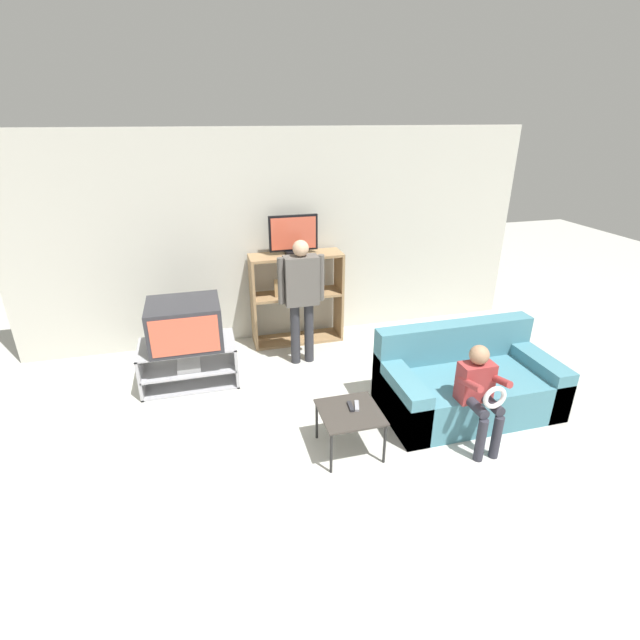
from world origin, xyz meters
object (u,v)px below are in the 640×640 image
(tv_stand, at_px, (189,364))
(person_standing_adult, at_px, (301,292))
(television_main, at_px, (185,324))
(snack_table, at_px, (350,415))
(television_flat, at_px, (293,236))
(remote_control_black, at_px, (351,406))
(person_seated_child, at_px, (480,390))
(couch, at_px, (466,383))
(remote_control_white, at_px, (357,406))
(media_shelf, at_px, (297,298))

(tv_stand, distance_m, person_standing_adult, 1.47)
(tv_stand, bearing_deg, television_main, -14.48)
(snack_table, bearing_deg, television_flat, 89.61)
(television_main, distance_m, remote_control_black, 2.02)
(television_main, bearing_deg, tv_stand, 165.52)
(tv_stand, relative_size, person_seated_child, 1.08)
(tv_stand, relative_size, snack_table, 1.98)
(couch, bearing_deg, tv_stand, 155.59)
(person_standing_adult, xyz_separation_m, person_seated_child, (1.14, -1.87, -0.33))
(remote_control_black, relative_size, person_standing_adult, 0.10)
(person_standing_adult, bearing_deg, tv_stand, -173.78)
(television_flat, relative_size, remote_control_white, 4.13)
(snack_table, distance_m, remote_control_black, 0.08)
(tv_stand, relative_size, couch, 0.60)
(remote_control_black, bearing_deg, person_seated_child, -7.59)
(television_main, distance_m, person_seated_child, 2.99)
(person_standing_adult, bearing_deg, television_flat, 85.47)
(couch, bearing_deg, television_main, 155.56)
(couch, relative_size, person_standing_adult, 1.13)
(person_seated_child, bearing_deg, couch, 67.07)
(person_seated_child, bearing_deg, tv_stand, 144.63)
(snack_table, bearing_deg, television_main, 130.80)
(media_shelf, relative_size, television_flat, 1.96)
(media_shelf, height_order, couch, media_shelf)
(snack_table, relative_size, couch, 0.31)
(television_flat, distance_m, remote_control_black, 2.43)
(remote_control_black, distance_m, remote_control_white, 0.05)
(television_main, relative_size, person_seated_child, 0.79)
(person_seated_child, bearing_deg, television_main, 144.56)
(remote_control_white, bearing_deg, couch, 29.40)
(media_shelf, relative_size, snack_table, 2.26)
(remote_control_white, xyz_separation_m, person_standing_adult, (-0.11, 1.63, 0.48))
(couch, bearing_deg, remote_control_black, -168.03)
(remote_control_white, distance_m, person_standing_adult, 1.70)
(media_shelf, xyz_separation_m, couch, (1.29, -1.93, -0.32))
(media_shelf, xyz_separation_m, person_seated_child, (1.07, -2.45, -0.04))
(remote_control_white, xyz_separation_m, person_seated_child, (1.03, -0.24, 0.14))
(tv_stand, bearing_deg, person_standing_adult, 6.22)
(television_main, xyz_separation_m, remote_control_black, (1.35, -1.48, -0.29))
(snack_table, bearing_deg, person_standing_adult, 91.10)
(tv_stand, bearing_deg, snack_table, -49.03)
(television_flat, relative_size, person_seated_child, 0.63)
(television_flat, xyz_separation_m, person_standing_adult, (-0.05, -0.60, -0.49))
(television_flat, bearing_deg, person_seated_child, -66.22)
(television_flat, xyz_separation_m, snack_table, (-0.02, -2.28, -1.02))
(television_flat, height_order, snack_table, television_flat)
(tv_stand, height_order, remote_control_black, tv_stand)
(couch, xyz_separation_m, person_standing_adult, (-1.36, 1.35, 0.62))
(tv_stand, relative_size, remote_control_white, 7.06)
(media_shelf, bearing_deg, couch, -56.14)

